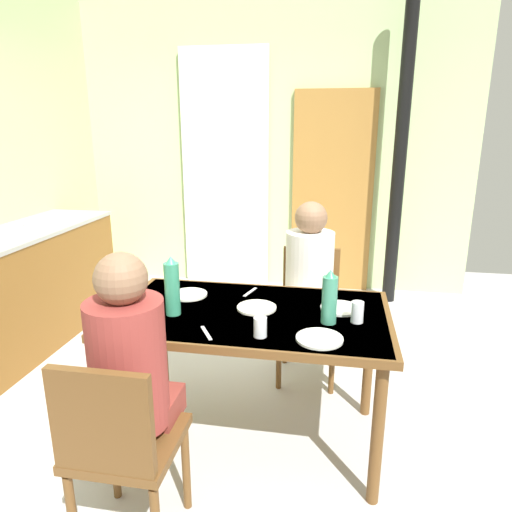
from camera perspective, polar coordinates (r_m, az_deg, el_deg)
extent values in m
plane|color=#B7B3B3|center=(2.93, -6.72, -18.71)|extent=(6.36, 6.36, 0.00)
cube|color=#B5D090|center=(4.80, 1.31, 13.24)|extent=(4.09, 0.10, 2.86)
cube|color=#9F6D30|center=(4.71, 9.47, 7.69)|extent=(0.80, 0.05, 2.00)
cylinder|color=black|center=(4.43, 17.55, 12.29)|extent=(0.12, 0.12, 2.86)
cube|color=white|center=(4.81, -3.86, 10.47)|extent=(0.90, 0.03, 2.41)
cube|color=brown|center=(3.97, -27.04, -3.84)|extent=(0.60, 1.80, 0.87)
cube|color=#9E9E99|center=(3.86, -27.88, 2.47)|extent=(0.61, 1.84, 0.03)
cylinder|color=#B7B7BC|center=(4.06, -25.63, 3.66)|extent=(0.21, 0.21, 0.01)
cube|color=brown|center=(2.35, -0.65, -7.34)|extent=(1.40, 0.82, 0.04)
cube|color=#F1BB74|center=(2.34, -0.65, -6.91)|extent=(1.34, 0.79, 0.00)
cylinder|color=brown|center=(2.44, -17.66, -17.25)|extent=(0.06, 0.06, 0.71)
cylinder|color=brown|center=(2.22, 14.90, -20.71)|extent=(0.06, 0.06, 0.71)
cylinder|color=brown|center=(2.97, -11.58, -10.45)|extent=(0.06, 0.06, 0.71)
cylinder|color=brown|center=(2.79, 13.86, -12.41)|extent=(0.06, 0.06, 0.71)
cube|color=brown|center=(2.03, -15.57, -21.44)|extent=(0.40, 0.40, 0.04)
cube|color=brown|center=(1.78, -18.71, -19.31)|extent=(0.38, 0.04, 0.42)
cylinder|color=brown|center=(2.36, -17.24, -23.00)|extent=(0.04, 0.04, 0.41)
cylinder|color=brown|center=(2.25, -8.71, -24.70)|extent=(0.04, 0.04, 0.41)
cube|color=brown|center=(3.06, 6.52, -7.45)|extent=(0.40, 0.40, 0.04)
cube|color=brown|center=(3.16, 6.86, -2.66)|extent=(0.38, 0.04, 0.42)
cylinder|color=brown|center=(3.01, 9.46, -13.17)|extent=(0.04, 0.04, 0.41)
cylinder|color=brown|center=(3.03, 2.86, -12.77)|extent=(0.04, 0.04, 0.41)
cylinder|color=brown|center=(3.32, 9.57, -10.33)|extent=(0.04, 0.04, 0.41)
cylinder|color=brown|center=(3.33, 3.63, -9.99)|extent=(0.04, 0.04, 0.41)
cube|color=brown|center=(2.11, -13.76, -17.66)|extent=(0.30, 0.22, 0.12)
cylinder|color=maroon|center=(1.89, -15.65, -12.82)|extent=(0.30, 0.30, 0.52)
sphere|color=#846047|center=(1.75, -16.50, -2.73)|extent=(0.20, 0.20, 0.20)
cube|color=silver|center=(2.89, 6.34, -7.60)|extent=(0.30, 0.22, 0.12)
cylinder|color=silver|center=(2.90, 6.65, -2.03)|extent=(0.30, 0.30, 0.52)
sphere|color=#846047|center=(2.82, 6.88, 4.76)|extent=(0.20, 0.20, 0.20)
cylinder|color=#34906A|center=(2.30, -10.40, -4.06)|extent=(0.08, 0.08, 0.27)
cone|color=#3A9970|center=(2.25, -10.59, -0.46)|extent=(0.05, 0.05, 0.04)
cylinder|color=#3B896C|center=(2.20, 9.14, -5.44)|extent=(0.07, 0.07, 0.23)
cone|color=#328363|center=(2.15, 9.29, -2.14)|extent=(0.05, 0.05, 0.04)
cylinder|color=silver|center=(2.29, -16.19, -7.41)|extent=(0.17, 0.17, 0.05)
cylinder|color=white|center=(2.37, 0.09, -6.45)|extent=(0.20, 0.20, 0.01)
cylinder|color=white|center=(2.40, 10.47, -6.42)|extent=(0.20, 0.20, 0.01)
cylinder|color=white|center=(2.06, 7.92, -10.17)|extent=(0.21, 0.21, 0.01)
cylinder|color=white|center=(2.57, -8.34, -4.77)|extent=(0.20, 0.20, 0.01)
cylinder|color=silver|center=(2.25, 12.52, -6.84)|extent=(0.06, 0.06, 0.10)
cylinder|color=silver|center=(2.06, 0.53, -8.86)|extent=(0.06, 0.06, 0.09)
cube|color=silver|center=(2.12, -6.22, -9.52)|extent=(0.09, 0.14, 0.00)
cube|color=silver|center=(2.59, -0.74, -4.51)|extent=(0.05, 0.15, 0.00)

